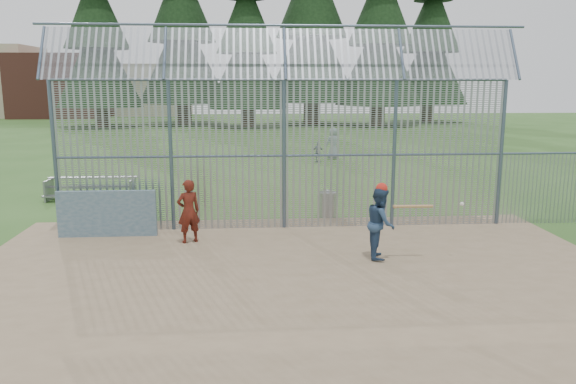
{
  "coord_description": "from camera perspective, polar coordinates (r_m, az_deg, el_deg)",
  "views": [
    {
      "loc": [
        -0.94,
        -11.41,
        3.94
      ],
      "look_at": [
        0.0,
        2.0,
        1.3
      ],
      "focal_mm": 35.0,
      "sensor_mm": 36.0,
      "label": 1
    }
  ],
  "objects": [
    {
      "name": "distant_buildings",
      "position": [
        71.45,
        -22.52,
        10.0
      ],
      "size": [
        26.5,
        10.5,
        8.0
      ],
      "color": "brown",
      "rests_on": "ground"
    },
    {
      "name": "bleacher",
      "position": [
        20.22,
        -19.37,
        0.42
      ],
      "size": [
        3.0,
        0.95,
        0.72
      ],
      "color": "gray",
      "rests_on": "ground"
    },
    {
      "name": "batting_gear",
      "position": [
        12.65,
        10.33,
        -0.05
      ],
      "size": [
        1.95,
        0.37,
        0.56
      ],
      "color": "red",
      "rests_on": "ground"
    },
    {
      "name": "bg_kid_seated",
      "position": [
        28.09,
        3.09,
        4.08
      ],
      "size": [
        0.65,
        0.49,
        1.03
      ],
      "primitive_type": "imported",
      "rotation": [
        0.0,
        0.0,
        2.68
      ],
      "color": "slate",
      "rests_on": "ground"
    },
    {
      "name": "dugout_wall",
      "position": [
        15.14,
        -17.91,
        -2.11
      ],
      "size": [
        2.5,
        0.12,
        1.2
      ],
      "primitive_type": "cube",
      "color": "#38566B",
      "rests_on": "dirt_infield"
    },
    {
      "name": "batter",
      "position": [
        12.79,
        9.39,
        -3.12
      ],
      "size": [
        0.73,
        0.87,
        1.62
      ],
      "primitive_type": "imported",
      "rotation": [
        0.0,
        0.0,
        1.41
      ],
      "color": "navy",
      "rests_on": "dirt_infield"
    },
    {
      "name": "onlooker",
      "position": [
        14.05,
        -10.07,
        -1.93
      ],
      "size": [
        0.68,
        0.58,
        1.58
      ],
      "primitive_type": "imported",
      "rotation": [
        0.0,
        0.0,
        3.56
      ],
      "color": "maroon",
      "rests_on": "dirt_infield"
    },
    {
      "name": "bg_kid_standing",
      "position": [
        29.32,
        4.61,
        4.96
      ],
      "size": [
        0.91,
        0.71,
        1.64
      ],
      "primitive_type": "imported",
      "rotation": [
        0.0,
        0.0,
        3.39
      ],
      "color": "slate",
      "rests_on": "ground"
    },
    {
      "name": "backstop_fence",
      "position": [
        15.18,
        6.47,
        5.06
      ],
      "size": [
        20.09,
        0.81,
        5.3
      ],
      "color": "#47566B",
      "rests_on": "ground"
    },
    {
      "name": "conifer_row",
      "position": [
        53.44,
        -0.96,
        18.51
      ],
      "size": [
        38.48,
        12.26,
        20.2
      ],
      "color": "#332319",
      "rests_on": "ground"
    },
    {
      "name": "trash_can",
      "position": [
        16.69,
        4.03,
        -1.23
      ],
      "size": [
        0.56,
        0.56,
        0.82
      ],
      "color": "gray",
      "rests_on": "ground"
    },
    {
      "name": "ground",
      "position": [
        12.11,
        0.67,
        -7.88
      ],
      "size": [
        120.0,
        120.0,
        0.0
      ],
      "primitive_type": "plane",
      "color": "#2D511E",
      "rests_on": "ground"
    },
    {
      "name": "dirt_infield",
      "position": [
        11.64,
        0.87,
        -8.63
      ],
      "size": [
        14.0,
        10.0,
        0.02
      ],
      "primitive_type": "cube",
      "color": "#756047",
      "rests_on": "ground"
    }
  ]
}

